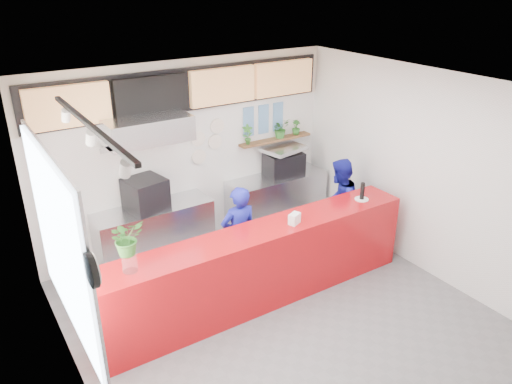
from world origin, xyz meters
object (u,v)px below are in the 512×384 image
panini_oven (145,194)px  espresso_machine (284,164)px  staff_right (339,204)px  pepper_mill (362,191)px  service_counter (262,266)px  staff_center (239,236)px

panini_oven → espresso_machine: size_ratio=0.85×
staff_right → pepper_mill: size_ratio=5.98×
panini_oven → pepper_mill: 3.20m
pepper_mill → staff_right: bearing=79.2°
espresso_machine → staff_right: 1.29m
pepper_mill → service_counter: bearing=179.4°
panini_oven → staff_right: bearing=-34.5°
panini_oven → staff_center: (0.88, -1.23, -0.39)m
espresso_machine → staff_center: 2.09m
staff_center → staff_right: size_ratio=0.99×
service_counter → panini_oven: (-0.89, 1.80, 0.59)m
panini_oven → staff_center: bearing=-65.0°
panini_oven → staff_center: staff_center is taller
espresso_machine → staff_center: staff_center is taller
service_counter → staff_right: (1.86, 0.58, 0.21)m
panini_oven → espresso_machine: panini_oven is taller
service_counter → panini_oven: bearing=116.3°
service_counter → espresso_machine: size_ratio=7.12×
panini_oven → pepper_mill: size_ratio=2.13×
service_counter → staff_right: staff_right is taller
espresso_machine → pepper_mill: size_ratio=2.50×
espresso_machine → service_counter: bearing=-127.3°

